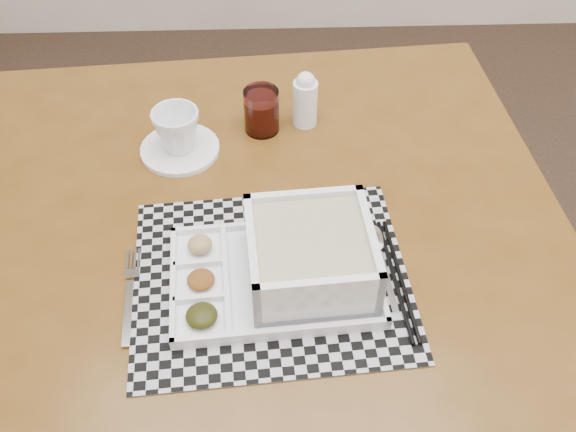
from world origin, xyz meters
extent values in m
cube|color=#50300E|center=(-0.57, 0.48, 0.77)|extent=(1.14, 1.14, 0.04)
cylinder|color=#50300E|center=(-1.08, 0.92, 0.38)|extent=(0.05, 0.05, 0.75)
cylinder|color=#50300E|center=(-0.13, 0.99, 0.38)|extent=(0.05, 0.05, 0.75)
cube|color=#50300E|center=(-0.60, 0.94, 0.71)|extent=(0.91, 0.10, 0.08)
cube|color=#50300E|center=(-0.11, 0.52, 0.71)|extent=(0.10, 0.91, 0.08)
cube|color=#AFAFB7|center=(-0.54, 0.38, 0.80)|extent=(0.46, 0.40, 0.00)
cube|color=white|center=(-0.54, 0.37, 0.80)|extent=(0.34, 0.24, 0.01)
cube|color=white|center=(-0.55, 0.48, 0.81)|extent=(0.32, 0.03, 0.01)
cube|color=white|center=(-0.53, 0.26, 0.81)|extent=(0.32, 0.03, 0.01)
cube|color=white|center=(-0.69, 0.36, 0.81)|extent=(0.03, 0.22, 0.01)
cube|color=white|center=(-0.38, 0.38, 0.81)|extent=(0.03, 0.22, 0.01)
cube|color=white|center=(-0.61, 0.36, 0.81)|extent=(0.02, 0.20, 0.01)
cube|color=white|center=(-0.65, 0.33, 0.81)|extent=(0.08, 0.01, 0.01)
cube|color=white|center=(-0.66, 0.40, 0.81)|extent=(0.08, 0.01, 0.01)
ellipsoid|color=black|center=(-0.65, 0.29, 0.82)|extent=(0.05, 0.05, 0.02)
ellipsoid|color=#50300D|center=(-0.65, 0.36, 0.82)|extent=(0.04, 0.04, 0.02)
ellipsoid|color=olive|center=(-0.66, 0.43, 0.82)|extent=(0.04, 0.04, 0.02)
cube|color=white|center=(-0.48, 0.38, 0.81)|extent=(0.20, 0.20, 0.01)
cube|color=white|center=(-0.49, 0.46, 0.85)|extent=(0.19, 0.03, 0.09)
cube|color=white|center=(-0.48, 0.29, 0.85)|extent=(0.19, 0.03, 0.09)
cube|color=white|center=(-0.57, 0.37, 0.85)|extent=(0.03, 0.19, 0.09)
cube|color=white|center=(-0.40, 0.38, 0.85)|extent=(0.03, 0.19, 0.09)
cube|color=tan|center=(-0.48, 0.38, 0.85)|extent=(0.18, 0.18, 0.08)
cube|color=silver|center=(-0.76, 0.32, 0.80)|extent=(0.02, 0.12, 0.00)
cube|color=silver|center=(-0.76, 0.39, 0.80)|extent=(0.02, 0.02, 0.00)
cube|color=silver|center=(-0.77, 0.42, 0.80)|extent=(0.01, 0.04, 0.00)
cube|color=silver|center=(-0.77, 0.42, 0.80)|extent=(0.01, 0.04, 0.00)
cube|color=silver|center=(-0.76, 0.42, 0.80)|extent=(0.01, 0.04, 0.00)
cube|color=silver|center=(-0.76, 0.42, 0.80)|extent=(0.01, 0.04, 0.00)
cube|color=silver|center=(-0.36, 0.36, 0.80)|extent=(0.02, 0.12, 0.00)
ellipsoid|color=silver|center=(-0.37, 0.45, 0.80)|extent=(0.04, 0.06, 0.01)
cylinder|color=black|center=(-0.35, 0.36, 0.80)|extent=(0.03, 0.24, 0.01)
cylinder|color=black|center=(-0.34, 0.37, 0.80)|extent=(0.03, 0.24, 0.01)
cylinder|color=white|center=(-0.71, 0.69, 0.80)|extent=(0.15, 0.15, 0.01)
imported|color=white|center=(-0.71, 0.69, 0.85)|extent=(0.11, 0.11, 0.08)
cylinder|color=white|center=(-0.56, 0.75, 0.84)|extent=(0.07, 0.07, 0.09)
cylinder|color=#3A0604|center=(-0.56, 0.75, 0.83)|extent=(0.06, 0.06, 0.07)
cylinder|color=white|center=(-0.47, 0.77, 0.84)|extent=(0.05, 0.05, 0.09)
sphere|color=white|center=(-0.47, 0.77, 0.89)|extent=(0.04, 0.04, 0.04)
camera|label=1|loc=(-0.54, -0.25, 1.59)|focal=40.00mm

